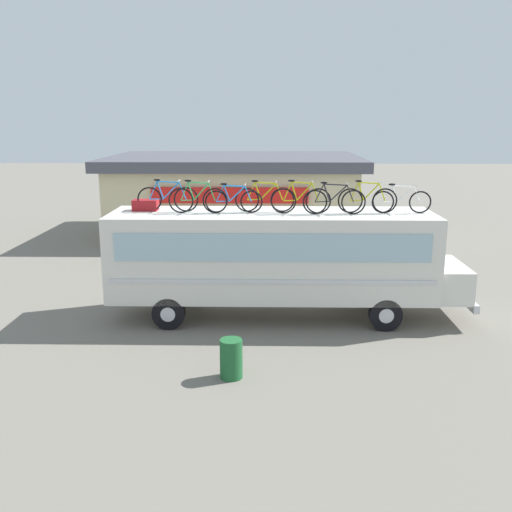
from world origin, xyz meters
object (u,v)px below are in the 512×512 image
(bus, at_px, (278,256))
(rooftop_bicycle_8, at_px, (401,201))
(luggage_bag_1, at_px, (145,205))
(rooftop_bicycle_1, at_px, (168,198))
(trash_bin, at_px, (231,359))
(rooftop_bicycle_2, at_px, (198,199))
(rooftop_bicycle_4, at_px, (265,199))
(rooftop_bicycle_5, at_px, (301,200))
(rooftop_bicycle_3, at_px, (234,200))
(rooftop_bicycle_6, at_px, (334,201))
(rooftop_bicycle_7, at_px, (367,199))

(bus, relative_size, rooftop_bicycle_8, 6.14)
(luggage_bag_1, distance_m, rooftop_bicycle_1, 0.77)
(luggage_bag_1, relative_size, trash_bin, 0.78)
(rooftop_bicycle_2, height_order, rooftop_bicycle_4, rooftop_bicycle_2)
(trash_bin, bearing_deg, rooftop_bicycle_5, 66.85)
(rooftop_bicycle_4, bearing_deg, rooftop_bicycle_1, 179.98)
(bus, bearing_deg, rooftop_bicycle_8, -0.59)
(rooftop_bicycle_8, bearing_deg, trash_bin, -137.51)
(rooftop_bicycle_8, bearing_deg, rooftop_bicycle_3, -179.74)
(rooftop_bicycle_6, distance_m, rooftop_bicycle_8, 1.97)
(rooftop_bicycle_5, relative_size, rooftop_bicycle_8, 1.01)
(rooftop_bicycle_3, bearing_deg, rooftop_bicycle_6, -4.35)
(rooftop_bicycle_5, bearing_deg, rooftop_bicycle_4, 164.09)
(rooftop_bicycle_1, height_order, rooftop_bicycle_7, same)
(luggage_bag_1, bearing_deg, rooftop_bicycle_3, -8.44)
(bus, bearing_deg, trash_bin, -104.77)
(rooftop_bicycle_2, height_order, rooftop_bicycle_8, rooftop_bicycle_2)
(bus, distance_m, luggage_bag_1, 4.21)
(rooftop_bicycle_7, bearing_deg, luggage_bag_1, 176.67)
(rooftop_bicycle_7, xyz_separation_m, rooftop_bicycle_8, (0.98, 0.01, -0.04))
(rooftop_bicycle_4, xyz_separation_m, rooftop_bicycle_6, (1.97, -0.40, 0.00))
(rooftop_bicycle_8, bearing_deg, bus, 179.41)
(luggage_bag_1, xyz_separation_m, rooftop_bicycle_1, (0.70, -0.21, 0.24))
(rooftop_bicycle_6, height_order, rooftop_bicycle_8, rooftop_bicycle_6)
(rooftop_bicycle_5, bearing_deg, rooftop_bicycle_2, 179.33)
(rooftop_bicycle_8, distance_m, trash_bin, 7.03)
(bus, relative_size, rooftop_bicycle_2, 6.14)
(rooftop_bicycle_1, height_order, rooftop_bicycle_5, rooftop_bicycle_5)
(rooftop_bicycle_1, relative_size, rooftop_bicycle_4, 1.03)
(bus, distance_m, rooftop_bicycle_7, 3.06)
(trash_bin, bearing_deg, bus, 75.23)
(rooftop_bicycle_1, bearing_deg, rooftop_bicycle_5, -4.37)
(rooftop_bicycle_3, distance_m, rooftop_bicycle_8, 4.83)
(rooftop_bicycle_3, bearing_deg, rooftop_bicycle_8, 0.26)
(rooftop_bicycle_1, xyz_separation_m, rooftop_bicycle_4, (2.84, -0.00, -0.01))
(rooftop_bicycle_5, bearing_deg, bus, 164.78)
(rooftop_bicycle_6, relative_size, rooftop_bicycle_8, 1.05)
(luggage_bag_1, relative_size, rooftop_bicycle_2, 0.42)
(luggage_bag_1, xyz_separation_m, rooftop_bicycle_4, (3.54, -0.21, 0.23))
(luggage_bag_1, height_order, rooftop_bicycle_7, rooftop_bicycle_7)
(bus, relative_size, trash_bin, 11.34)
(rooftop_bicycle_4, relative_size, rooftop_bicycle_5, 1.00)
(rooftop_bicycle_2, bearing_deg, rooftop_bicycle_4, 7.73)
(rooftop_bicycle_4, relative_size, trash_bin, 1.87)
(rooftop_bicycle_7, bearing_deg, rooftop_bicycle_8, 0.44)
(rooftop_bicycle_2, xyz_separation_m, rooftop_bicycle_6, (3.90, -0.14, -0.01))
(luggage_bag_1, xyz_separation_m, rooftop_bicycle_5, (4.57, -0.51, 0.24))
(bus, relative_size, rooftop_bicycle_7, 6.14)
(rooftop_bicycle_5, distance_m, rooftop_bicycle_6, 0.95)
(luggage_bag_1, distance_m, trash_bin, 6.14)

